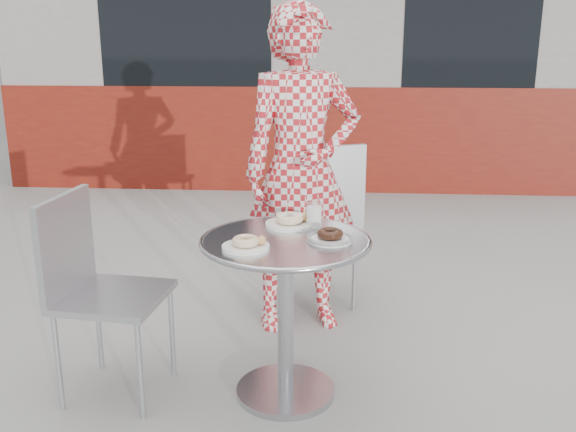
# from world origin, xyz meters

# --- Properties ---
(ground) EXTENTS (60.00, 60.00, 0.00)m
(ground) POSITION_xyz_m (0.00, 0.00, 0.00)
(ground) COLOR #A6A49E
(ground) RESTS_ON ground
(storefront) EXTENTS (6.02, 4.55, 3.00)m
(storefront) POSITION_xyz_m (-0.00, 5.56, 1.49)
(storefront) COLOR gray
(storefront) RESTS_ON ground
(bistro_table) EXTENTS (0.69, 0.69, 0.70)m
(bistro_table) POSITION_xyz_m (-0.00, -0.05, 0.52)
(bistro_table) COLOR silver
(bistro_table) RESTS_ON ground
(chair_far) EXTENTS (0.57, 0.57, 0.93)m
(chair_far) POSITION_xyz_m (0.07, 0.93, 0.29)
(chair_far) COLOR #AAADB2
(chair_far) RESTS_ON ground
(chair_left) EXTENTS (0.46, 0.45, 0.86)m
(chair_left) POSITION_xyz_m (-0.72, -0.07, 0.26)
(chair_left) COLOR #AAADB2
(chair_left) RESTS_ON ground
(seated_person) EXTENTS (0.68, 0.54, 1.63)m
(seated_person) POSITION_xyz_m (0.03, 0.66, 0.82)
(seated_person) COLOR #AC1A20
(seated_person) RESTS_ON ground
(plate_far) EXTENTS (0.20, 0.20, 0.05)m
(plate_far) POSITION_xyz_m (0.01, 0.13, 0.71)
(plate_far) COLOR white
(plate_far) RESTS_ON bistro_table
(plate_near) EXTENTS (0.18, 0.18, 0.05)m
(plate_near) POSITION_xyz_m (-0.14, -0.18, 0.71)
(plate_near) COLOR white
(plate_near) RESTS_ON bistro_table
(plate_checker) EXTENTS (0.18, 0.18, 0.05)m
(plate_checker) POSITION_xyz_m (0.18, -0.06, 0.71)
(plate_checker) COLOR white
(plate_checker) RESTS_ON bistro_table
(milk_cup) EXTENTS (0.07, 0.07, 0.11)m
(milk_cup) POSITION_xyz_m (0.11, 0.12, 0.74)
(milk_cup) COLOR white
(milk_cup) RESTS_ON bistro_table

